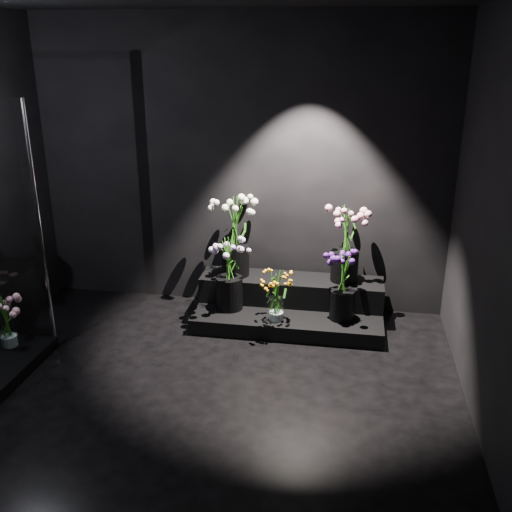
# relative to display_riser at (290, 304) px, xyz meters

# --- Properties ---
(floor) EXTENTS (4.00, 4.00, 0.00)m
(floor) POSITION_rel_display_riser_xyz_m (-0.55, -1.65, -0.16)
(floor) COLOR black
(floor) RESTS_ON ground
(wall_back) EXTENTS (4.00, 0.00, 4.00)m
(wall_back) POSITION_rel_display_riser_xyz_m (-0.55, 0.35, 1.24)
(wall_back) COLOR black
(wall_back) RESTS_ON floor
(display_riser) EXTENTS (1.75, 0.78, 0.39)m
(display_riser) POSITION_rel_display_riser_xyz_m (0.00, 0.00, 0.00)
(display_riser) COLOR black
(display_riser) RESTS_ON floor
(bouquet_orange_bells) EXTENTS (0.34, 0.34, 0.48)m
(bouquet_orange_bells) POSITION_rel_display_riser_xyz_m (-0.09, -0.32, 0.23)
(bouquet_orange_bells) COLOR white
(bouquet_orange_bells) RESTS_ON display_riser
(bouquet_lilac) EXTENTS (0.44, 0.44, 0.71)m
(bouquet_lilac) POSITION_rel_display_riser_xyz_m (-0.56, -0.15, 0.38)
(bouquet_lilac) COLOR black
(bouquet_lilac) RESTS_ON display_riser
(bouquet_purple) EXTENTS (0.39, 0.39, 0.63)m
(bouquet_purple) POSITION_rel_display_riser_xyz_m (0.50, -0.20, 0.33)
(bouquet_purple) COLOR black
(bouquet_purple) RESTS_ON display_riser
(bouquet_cream_roses) EXTENTS (0.48, 0.48, 0.77)m
(bouquet_cream_roses) POSITION_rel_display_riser_xyz_m (-0.55, 0.10, 0.65)
(bouquet_cream_roses) COLOR black
(bouquet_cream_roses) RESTS_ON display_riser
(bouquet_pink_roses) EXTENTS (0.40, 0.40, 0.73)m
(bouquet_pink_roses) POSITION_rel_display_riser_xyz_m (0.50, 0.14, 0.63)
(bouquet_pink_roses) COLOR black
(bouquet_pink_roses) RESTS_ON display_riser
(bouquet_case_base_pink) EXTENTS (0.40, 0.40, 0.46)m
(bouquet_case_base_pink) POSITION_rel_display_riser_xyz_m (-2.26, -1.09, 0.18)
(bouquet_case_base_pink) COLOR white
(bouquet_case_base_pink) RESTS_ON display_case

